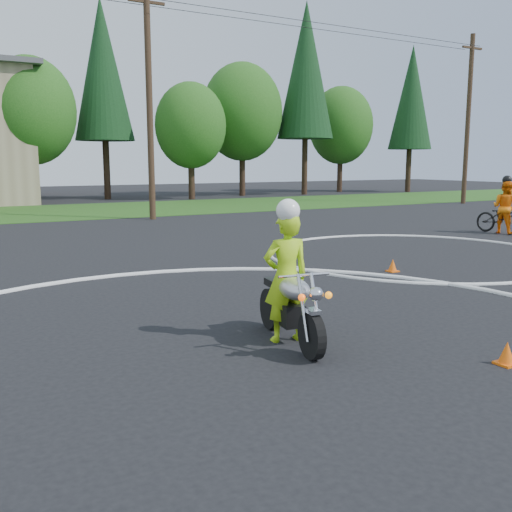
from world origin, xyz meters
TOP-DOWN VIEW (x-y plane):
  - ground at (0.00, 0.00)m, footprint 120.00×120.00m
  - grass_strip at (0.00, 27.00)m, footprint 120.00×10.00m
  - course_markings at (2.17, 4.35)m, footprint 19.05×19.05m
  - primary_motorcycle at (0.77, 3.09)m, footprint 0.79×2.08m
  - rider_primary_grp at (0.78, 3.23)m, footprint 0.74×0.55m
  - rider_second_grp at (14.26, 9.92)m, footprint 1.02×2.22m
  - traffic_cones at (4.83, 3.01)m, footprint 16.67×10.65m
  - treeline at (14.78, 34.61)m, footprint 38.20×8.10m
  - utility_poles at (5.00, 21.00)m, footprint 41.60×1.12m

SIDE VIEW (x-z plane):
  - ground at x=0.00m, z-range 0.00..0.00m
  - course_markings at x=2.17m, z-range -0.05..0.07m
  - grass_strip at x=0.00m, z-range 0.00..0.02m
  - traffic_cones at x=4.83m, z-range -0.01..0.29m
  - primary_motorcycle at x=0.77m, z-range -0.02..1.08m
  - rider_second_grp at x=14.26m, z-range -0.30..1.76m
  - rider_primary_grp at x=0.78m, z-range -0.04..2.00m
  - utility_poles at x=5.00m, z-range 0.20..10.20m
  - treeline at x=14.78m, z-range -0.64..13.88m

